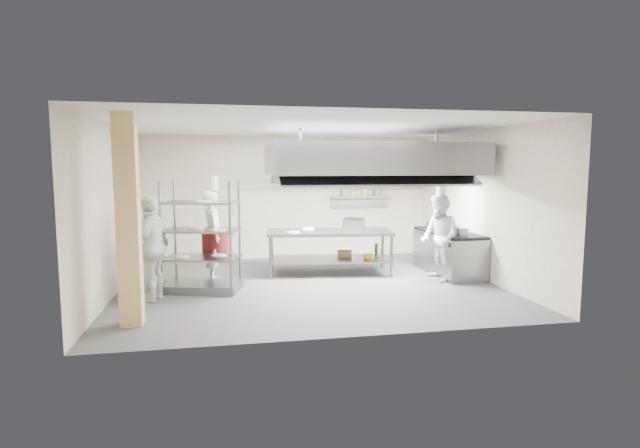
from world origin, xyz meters
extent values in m
plane|color=#3A3A3D|center=(0.00, 0.00, 0.00)|extent=(7.00, 7.00, 0.00)
plane|color=silver|center=(0.00, 0.00, 3.00)|extent=(7.00, 7.00, 0.00)
plane|color=tan|center=(0.00, 3.00, 1.50)|extent=(7.00, 0.00, 7.00)
plane|color=tan|center=(-3.50, 0.00, 1.50)|extent=(0.00, 6.00, 6.00)
plane|color=tan|center=(3.50, 0.00, 1.50)|extent=(0.00, 6.00, 6.00)
cube|color=tan|center=(-2.90, -1.90, 1.50)|extent=(0.30, 0.30, 3.00)
cube|color=gray|center=(1.30, 0.40, 2.40)|extent=(4.00, 2.50, 0.60)
cube|color=white|center=(0.40, 0.40, 2.08)|extent=(1.60, 0.12, 0.04)
cube|color=white|center=(2.20, 0.40, 2.08)|extent=(1.60, 0.12, 0.04)
cube|color=gray|center=(1.80, 2.84, 1.50)|extent=(1.50, 0.28, 0.04)
cube|color=gray|center=(0.61, 1.00, 0.88)|extent=(2.74, 1.40, 0.06)
cube|color=slate|center=(0.61, 1.00, 0.30)|extent=(2.52, 1.27, 0.04)
cube|color=slate|center=(3.08, 0.50, 0.42)|extent=(0.80, 2.00, 0.84)
cube|color=black|center=(3.08, 0.50, 0.87)|extent=(0.78, 1.96, 0.06)
imported|color=white|center=(-1.80, 0.59, 0.91)|extent=(0.51, 0.71, 1.81)
imported|color=white|center=(2.60, -0.09, 0.86)|extent=(0.70, 0.87, 1.73)
imported|color=silver|center=(-2.78, -0.55, 0.89)|extent=(0.74, 1.13, 1.78)
cube|color=slate|center=(1.17, 1.14, 1.02)|extent=(0.55, 0.50, 0.22)
cube|color=olive|center=(0.96, 1.09, 0.39)|extent=(0.35, 0.27, 0.13)
cylinder|color=gray|center=(3.03, 0.21, 0.98)|extent=(0.23, 0.23, 0.16)
cylinder|color=white|center=(-1.99, -0.05, 0.64)|extent=(0.28, 0.28, 0.05)
camera|label=1|loc=(-1.57, -9.23, 2.26)|focal=28.00mm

